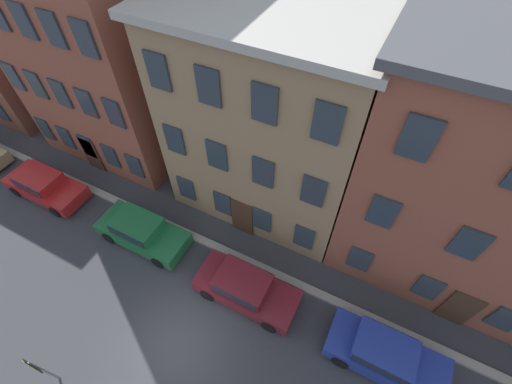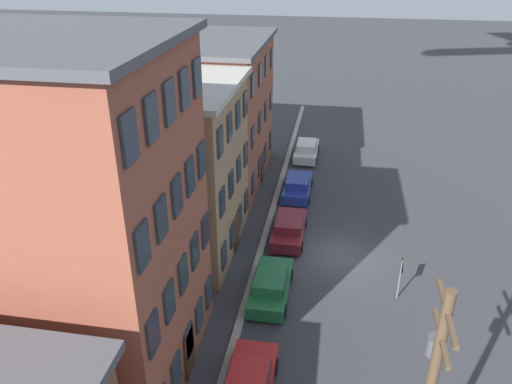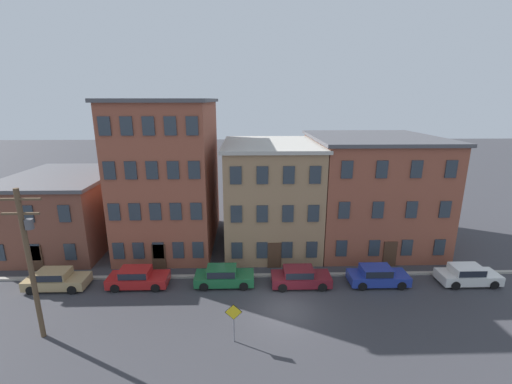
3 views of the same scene
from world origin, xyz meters
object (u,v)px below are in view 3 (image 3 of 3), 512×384
car_blue (377,275)px  caution_sign (234,317)px  utility_pole (30,257)px  car_tan (56,279)px  car_red (137,277)px  car_white (467,274)px  car_green (223,276)px  car_maroon (300,276)px

car_blue → caution_sign: (-10.57, -6.09, 0.89)m
car_blue → utility_pole: (-21.80, -5.30, 4.33)m
utility_pole → car_tan: bearing=111.1°
caution_sign → car_tan: bearing=155.1°
car_red → caution_sign: 9.76m
car_white → utility_pole: size_ratio=0.49×
car_tan → car_blue: (23.88, -0.11, 0.00)m
car_white → caution_sign: caution_sign is taller
car_green → car_blue: 11.57m
car_tan → car_green: size_ratio=1.00×
car_white → car_maroon: bearing=179.9°
car_green → utility_pole: size_ratio=0.49×
car_green → caution_sign: bearing=-81.0°
car_tan → car_green: (12.32, 0.14, 0.00)m
car_tan → car_maroon: (18.04, -0.14, 0.00)m
car_maroon → utility_pole: 17.35m
caution_sign → utility_pole: 11.78m
car_tan → car_green: 12.32m
car_red → car_green: same height
car_red → utility_pole: 7.99m
car_maroon → car_white: bearing=-0.1°
car_blue → utility_pole: bearing=-166.3°
caution_sign → car_white: bearing=19.0°
car_red → utility_pole: utility_pole is taller
caution_sign → utility_pole: size_ratio=0.27×
car_white → caution_sign: bearing=-161.0°
car_green → utility_pole: (-10.24, -5.55, 4.33)m
car_green → car_white: bearing=-1.0°
car_red → utility_pole: size_ratio=0.49×
car_red → car_white: same height
car_white → car_blue: bearing=179.4°
car_maroon → car_green: bearing=177.1°
car_maroon → car_blue: same height
car_green → car_maroon: size_ratio=1.00×
car_blue → car_white: 6.87m
car_tan → car_red: 5.92m
car_tan → caution_sign: (13.32, -6.19, 0.89)m
car_red → car_green: size_ratio=1.00×
car_green → car_white: (18.44, -0.32, 0.00)m
car_blue → caution_sign: size_ratio=1.79×
car_green → caution_sign: size_ratio=1.79×
car_maroon → car_blue: (5.85, 0.04, 0.00)m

